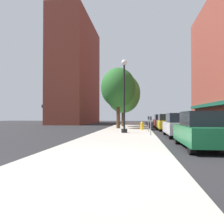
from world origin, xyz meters
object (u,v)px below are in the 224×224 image
object	(u,v)px
parking_meter_near	(151,123)
tree_mid	(123,93)
tree_far	(118,88)
parking_meter_far	(148,122)
tree_near	(123,92)
car_yellow	(167,123)
car_green	(202,131)
car_silver	(179,125)
car_red	(161,121)
fire_hydrant	(142,126)
lamppost	(124,94)

from	to	relation	value
parking_meter_near	tree_mid	distance (m)	14.49
parking_meter_near	tree_far	bearing A→B (deg)	108.96
parking_meter_far	tree_far	world-z (taller)	tree_far
tree_near	car_yellow	distance (m)	13.86
tree_near	car_green	size ratio (longest dim) A/B	1.76
parking_meter_near	car_green	distance (m)	5.82
car_silver	car_red	size ratio (longest dim) A/B	1.00
parking_meter_far	tree_near	xyz separation A→B (m)	(-3.31, 15.63, 4.31)
parking_meter_near	car_green	bearing A→B (deg)	-70.43
fire_hydrant	car_silver	bearing A→B (deg)	-66.95
lamppost	car_yellow	size ratio (longest dim) A/B	1.37
tree_far	car_silver	xyz separation A→B (m)	(5.03, -8.69, -3.78)
tree_mid	tree_far	distance (m)	4.80
car_green	car_red	xyz separation A→B (m)	(0.00, 18.48, 0.00)
parking_meter_far	tree_far	bearing A→B (deg)	120.57
tree_far	car_green	world-z (taller)	tree_far
fire_hydrant	parking_meter_near	world-z (taller)	parking_meter_near
fire_hydrant	car_yellow	size ratio (longest dim) A/B	0.18
lamppost	tree_near	bearing A→B (deg)	94.45
car_green	car_yellow	xyz separation A→B (m)	(0.00, 12.85, 0.00)
tree_near	car_red	size ratio (longest dim) A/B	1.76
tree_far	fire_hydrant	bearing A→B (deg)	-48.26
tree_near	car_green	distance (m)	25.81
car_red	parking_meter_far	bearing A→B (deg)	-99.86
tree_far	car_yellow	bearing A→B (deg)	-17.74
parking_meter_near	tree_far	distance (m)	10.17
tree_near	tree_far	distance (m)	10.43
tree_far	car_red	distance (m)	7.47
car_yellow	car_red	bearing A→B (deg)	92.26
fire_hydrant	tree_near	size ratio (longest dim) A/B	0.10
parking_meter_near	tree_near	world-z (taller)	tree_near
car_green	tree_mid	bearing A→B (deg)	105.90
car_green	car_silver	distance (m)	5.77
lamppost	tree_near	world-z (taller)	tree_near
lamppost	car_green	world-z (taller)	lamppost
fire_hydrant	tree_near	world-z (taller)	tree_near
parking_meter_near	car_red	bearing A→B (deg)	81.47
lamppost	parking_meter_far	distance (m)	3.33
tree_far	parking_meter_far	bearing A→B (deg)	-59.43
tree_mid	car_red	xyz separation A→B (m)	(4.83, -0.77, -3.63)
lamppost	car_silver	size ratio (longest dim) A/B	1.37
tree_near	car_yellow	xyz separation A→B (m)	(5.26, -12.02, -4.45)
tree_near	tree_far	size ratio (longest dim) A/B	1.14
tree_near	car_yellow	bearing A→B (deg)	-66.35
parking_meter_near	tree_near	xyz separation A→B (m)	(-3.31, 19.39, 4.31)
car_green	car_yellow	distance (m)	12.85
tree_near	car_green	xyz separation A→B (m)	(5.26, -24.87, -4.45)
car_yellow	lamppost	bearing A→B (deg)	-125.64
tree_far	car_green	bearing A→B (deg)	-70.80
fire_hydrant	parking_meter_far	distance (m)	2.46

